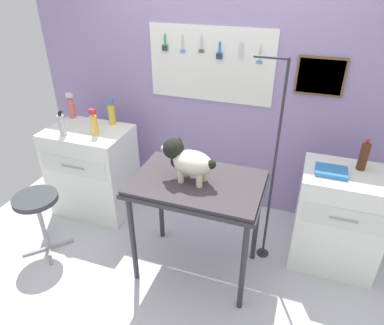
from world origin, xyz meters
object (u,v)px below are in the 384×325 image
Objects in this scene: cabinet_right at (338,219)px; stool at (37,206)px; dog at (187,160)px; conditioner_bottle at (94,124)px; grooming_table at (197,191)px; counter_left at (93,171)px; soda_bottle at (364,156)px; grooming_arm at (272,177)px.

stool is (-2.48, -0.74, 0.05)m from cabinet_right.
dog is 1.42m from cabinet_right.
conditioner_bottle is at bearing -178.06° from cabinet_right.
cabinet_right is at bearing 23.08° from dog.
grooming_table is 2.27× the size of dog.
conditioner_bottle reaches higher than counter_left.
grooming_table reaches higher than cabinet_right.
cabinet_right is 2.59m from stool.
soda_bottle is (1.25, 0.60, -0.05)m from dog.
soda_bottle reaches higher than stool.
stool is at bearing -163.44° from cabinet_right.
grooming_table is 1.44m from stool.
dog is at bearing -156.92° from cabinet_right.
cabinet_right is 1.51× the size of stool.
stool is at bearing -161.88° from soda_bottle.
stool is at bearing -109.43° from conditioner_bottle.
soda_bottle is at bearing 25.59° from dog.
dog reaches higher than conditioner_bottle.
grooming_table reaches higher than stool.
cabinet_right is 3.48× the size of soda_bottle.
cabinet_right is (1.17, 0.50, -0.63)m from dog.
grooming_table is 0.28m from dog.
grooming_table is at bearing 6.18° from dog.
cabinet_right is at bearing -128.88° from soda_bottle.
counter_left is 2.39m from cabinet_right.
cabinet_right is at bearing 16.56° from stool.
dog is (-0.08, -0.01, 0.27)m from grooming_table.
grooming_table is at bearing -155.80° from cabinet_right.
cabinet_right is 2.32m from conditioner_bottle.
dog is 1.45m from counter_left.
grooming_table is 3.88× the size of soda_bottle.
counter_left is 3.55× the size of soda_bottle.
dog is at bearing 10.29° from stool.
stool is at bearing -169.71° from dog.
grooming_arm is at bearing 17.53° from stool.
grooming_arm reaches higher than soda_bottle.
dog is (-0.60, -0.36, 0.24)m from grooming_arm.
dog reaches higher than soda_bottle.
conditioner_bottle reaches higher than soda_bottle.
stool is 0.88m from conditioner_bottle.
grooming_arm is 6.85× the size of soda_bottle.
grooming_arm is 0.72m from soda_bottle.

